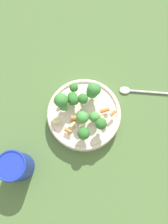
# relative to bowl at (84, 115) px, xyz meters

# --- Properties ---
(ground_plane) EXTENTS (3.00, 3.00, 0.00)m
(ground_plane) POSITION_rel_bowl_xyz_m (0.00, 0.00, -0.03)
(ground_plane) COLOR #4C6B38
(bowl) EXTENTS (0.23, 0.23, 0.05)m
(bowl) POSITION_rel_bowl_xyz_m (0.00, 0.00, 0.00)
(bowl) COLOR beige
(bowl) RESTS_ON ground_plane
(pasta_salad) EXTENTS (0.17, 0.17, 0.08)m
(pasta_salad) POSITION_rel_bowl_xyz_m (-0.00, -0.01, 0.06)
(pasta_salad) COLOR #8CB766
(pasta_salad) RESTS_ON bowl
(cup) EXTENTS (0.08, 0.08, 0.10)m
(cup) POSITION_rel_bowl_xyz_m (0.25, -0.00, 0.03)
(cup) COLOR #192DAD
(cup) RESTS_ON ground_plane
(spoon) EXTENTS (0.14, 0.13, 0.01)m
(spoon) POSITION_rel_bowl_xyz_m (-0.19, 0.04, -0.02)
(spoon) COLOR silver
(spoon) RESTS_ON ground_plane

